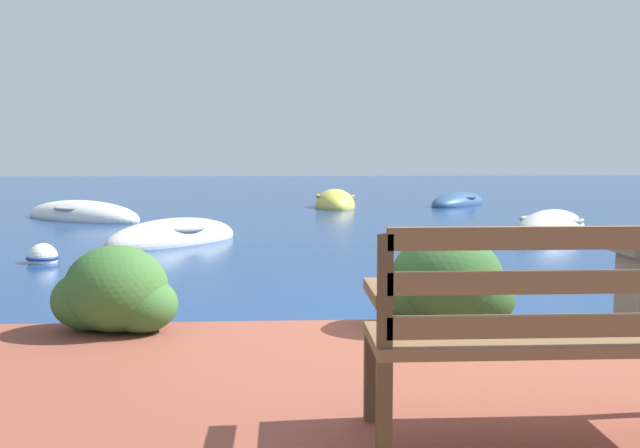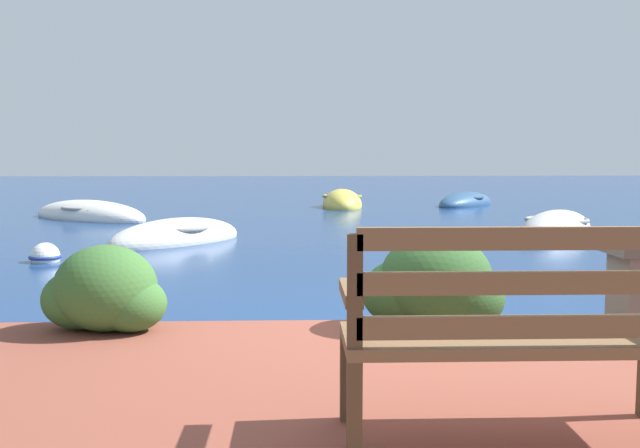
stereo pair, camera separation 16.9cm
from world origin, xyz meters
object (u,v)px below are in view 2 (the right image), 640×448
rowboat_distant (466,203)px  mooring_buoy (45,257)px  rowboat_far (90,216)px  rowboat_outer (342,204)px  rowboat_nearest (177,239)px  rowboat_mid (556,231)px  park_bench (517,329)px

rowboat_distant → mooring_buoy: 12.85m
rowboat_far → rowboat_outer: size_ratio=1.51×
rowboat_nearest → rowboat_far: 4.95m
rowboat_mid → rowboat_nearest: bearing=-52.2°
rowboat_nearest → rowboat_distant: size_ratio=0.97×
park_bench → rowboat_distant: bearing=70.8°
rowboat_outer → rowboat_distant: 3.51m
rowboat_outer → rowboat_nearest: bearing=-21.6°
rowboat_distant → mooring_buoy: (-7.99, -10.07, 0.01)m
rowboat_outer → rowboat_far: bearing=-59.4°
rowboat_mid → rowboat_outer: rowboat_outer is taller
rowboat_nearest → mooring_buoy: (-1.39, -2.02, 0.01)m
rowboat_mid → rowboat_outer: 7.34m
rowboat_nearest → rowboat_mid: rowboat_mid is taller
park_bench → mooring_buoy: size_ratio=3.45×
rowboat_nearest → rowboat_mid: size_ratio=0.80×
rowboat_distant → rowboat_outer: bearing=137.4°
park_bench → rowboat_mid: (3.67, 9.48, -0.64)m
rowboat_mid → mooring_buoy: 8.43m
rowboat_mid → rowboat_distant: 7.13m
park_bench → rowboat_distant: size_ratio=0.53×
rowboat_nearest → rowboat_far: rowboat_far is taller
park_bench → mooring_buoy: bearing=116.4°
rowboat_distant → rowboat_mid: bearing=-143.4°
rowboat_nearest → rowboat_distant: bearing=180.0°
rowboat_mid → rowboat_outer: bearing=-122.9°
rowboat_mid → park_bench: bearing=8.6°
rowboat_distant → mooring_buoy: bearing=178.8°
park_bench → rowboat_outer: size_ratio=0.64×
rowboat_mid → rowboat_far: size_ratio=0.97×
rowboat_distant → rowboat_nearest: bearing=177.9°
rowboat_mid → rowboat_far: (-9.11, 3.30, -0.00)m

